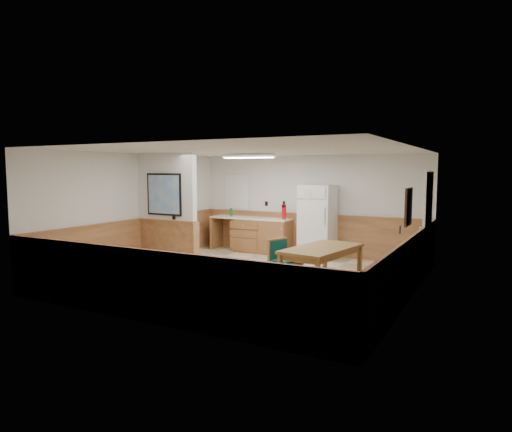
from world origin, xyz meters
The scene contains 20 objects.
ground centered at (0.00, 0.00, 0.00)m, with size 6.00×6.00×0.00m, color beige.
ceiling centered at (0.00, 0.00, 2.50)m, with size 6.00×6.00×0.02m, color silver.
back_wall centered at (0.00, 3.00, 1.25)m, with size 6.00×0.02×2.50m, color white.
right_wall centered at (3.00, 0.00, 1.25)m, with size 0.02×6.00×2.50m, color white.
left_wall centered at (-3.00, 0.00, 1.25)m, with size 0.02×6.00×2.50m, color white.
wainscot_back centered at (0.00, 2.98, 0.50)m, with size 6.00×0.04×1.00m, color #C07D4C.
wainscot_right centered at (2.98, 0.00, 0.50)m, with size 0.04×6.00×1.00m, color #C07D4C.
wainscot_left centered at (-2.98, 0.00, 0.50)m, with size 0.04×6.00×1.00m, color #C07D4C.
partition_wall centered at (-2.25, 0.19, 1.23)m, with size 1.50×0.20×2.50m.
kitchen_counter centered at (-1.21, 2.68, 0.46)m, with size 2.20×0.61×1.00m.
exterior_door centered at (2.96, 1.90, 1.05)m, with size 0.07×1.02×2.15m.
kitchen_window centered at (-2.10, 2.98, 1.55)m, with size 0.80×0.04×1.00m.
wall_painting centered at (2.97, -0.30, 1.55)m, with size 0.04×0.50×0.60m.
fluorescent_fixture centered at (-0.80, 1.30, 2.45)m, with size 1.20×0.30×0.09m.
refrigerator centered at (0.37, 2.63, 0.89)m, with size 0.80×0.73×1.78m.
dining_table centered at (1.45, -0.04, 0.66)m, with size 1.12×1.84×0.75m.
dining_bench centered at (2.80, -0.04, 0.34)m, with size 0.46×1.53×0.45m.
dining_chair centered at (0.69, -0.10, 0.49)m, with size 0.79×0.66×0.85m.
fire_extinguisher centered at (-0.54, 2.66, 1.10)m, with size 0.13×0.13×0.46m.
soap_bottle centered at (-2.09, 2.65, 1.01)m, with size 0.07×0.07×0.22m, color #177E26.
Camera 1 is at (4.22, -7.72, 2.12)m, focal length 32.00 mm.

